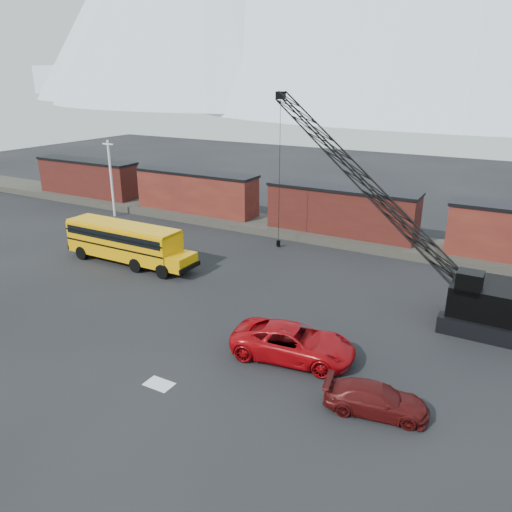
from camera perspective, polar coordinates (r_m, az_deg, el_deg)
The scene contains 11 objects.
ground at distance 28.33m, azimuth -6.53°, elevation -10.11°, with size 160.00×160.00×0.00m, color black.
gravel_berm at distance 46.28m, azimuth 9.55°, elevation 2.26°, with size 120.00×5.00×0.70m, color #454139.
boxcar_west_far at distance 63.65m, azimuth -18.69°, elevation 8.52°, with size 13.70×3.10×4.17m.
boxcar_west_near at distance 53.01m, azimuth -6.83°, elevation 7.33°, with size 13.70×3.10×4.17m.
boxcar_mid at distance 45.62m, azimuth 9.72°, elevation 5.15°, with size 13.70×3.10×4.17m.
utility_pole at distance 54.96m, azimuth -16.22°, elevation 8.61°, with size 1.40×0.24×8.00m.
snow_patch at distance 25.42m, azimuth -11.02°, elevation -14.17°, with size 1.40×0.90×0.02m, color silver.
school_bus at distance 40.66m, azimuth -14.54°, elevation 1.57°, with size 11.65×2.65×3.19m.
red_pickup at distance 26.67m, azimuth 4.28°, elevation -9.83°, with size 3.00×6.50×1.81m, color #A4070D.
maroon_suv at distance 23.48m, azimuth 13.56°, elevation -15.63°, with size 1.86×4.58×1.33m, color #490D0D.
crawler_crane at distance 35.67m, azimuth 11.90°, elevation 8.68°, with size 21.05×9.81×13.20m.
Camera 1 is at (14.78, -19.66, 14.05)m, focal length 35.00 mm.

